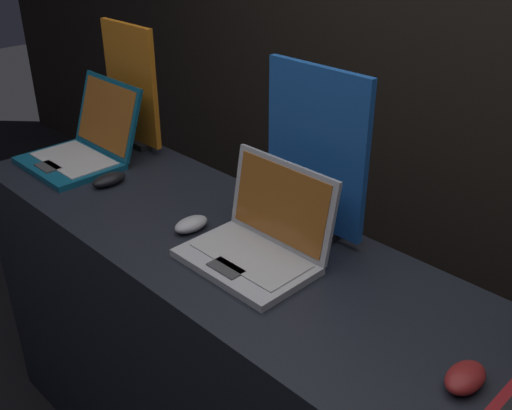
{
  "coord_description": "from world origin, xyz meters",
  "views": [
    {
      "loc": [
        0.94,
        -0.64,
        1.83
      ],
      "look_at": [
        -0.0,
        0.29,
        1.13
      ],
      "focal_mm": 42.0,
      "sensor_mm": 36.0,
      "label": 1
    }
  ],
  "objects_px": {
    "mouse_middle": "(191,224)",
    "laptop_middle": "(260,238)",
    "promo_stand_front": "(132,90)",
    "laptop_front": "(84,144)",
    "mouse_front": "(109,180)",
    "promo_stand_middle": "(315,157)",
    "mouse_back": "(465,378)"
  },
  "relations": [
    {
      "from": "mouse_middle",
      "to": "laptop_middle",
      "type": "bearing_deg",
      "value": 9.07
    },
    {
      "from": "promo_stand_front",
      "to": "laptop_middle",
      "type": "xyz_separation_m",
      "value": [
        0.87,
        -0.22,
        -0.16
      ]
    },
    {
      "from": "laptop_front",
      "to": "mouse_front",
      "type": "distance_m",
      "value": 0.24
    },
    {
      "from": "mouse_middle",
      "to": "promo_stand_front",
      "type": "bearing_deg",
      "value": 157.96
    },
    {
      "from": "mouse_middle",
      "to": "promo_stand_middle",
      "type": "height_order",
      "value": "promo_stand_middle"
    },
    {
      "from": "promo_stand_middle",
      "to": "mouse_front",
      "type": "bearing_deg",
      "value": -159.08
    },
    {
      "from": "mouse_middle",
      "to": "mouse_back",
      "type": "distance_m",
      "value": 0.83
    },
    {
      "from": "laptop_front",
      "to": "promo_stand_front",
      "type": "bearing_deg",
      "value": 90.0
    },
    {
      "from": "mouse_front",
      "to": "laptop_middle",
      "type": "xyz_separation_m",
      "value": [
        0.65,
        0.04,
        0.04
      ]
    },
    {
      "from": "promo_stand_front",
      "to": "mouse_back",
      "type": "distance_m",
      "value": 1.51
    },
    {
      "from": "mouse_middle",
      "to": "mouse_back",
      "type": "bearing_deg",
      "value": -0.2
    },
    {
      "from": "mouse_front",
      "to": "mouse_back",
      "type": "bearing_deg",
      "value": 0.04
    },
    {
      "from": "laptop_middle",
      "to": "promo_stand_front",
      "type": "bearing_deg",
      "value": 165.79
    },
    {
      "from": "laptop_middle",
      "to": "mouse_middle",
      "type": "xyz_separation_m",
      "value": [
        -0.23,
        -0.04,
        -0.04
      ]
    },
    {
      "from": "laptop_front",
      "to": "mouse_middle",
      "type": "xyz_separation_m",
      "value": [
        0.64,
        -0.04,
        -0.04
      ]
    },
    {
      "from": "laptop_front",
      "to": "mouse_back",
      "type": "height_order",
      "value": "laptop_front"
    },
    {
      "from": "laptop_middle",
      "to": "mouse_back",
      "type": "relative_size",
      "value": 3.18
    },
    {
      "from": "laptop_front",
      "to": "laptop_middle",
      "type": "xyz_separation_m",
      "value": [
        0.87,
        -0.01,
        -0.0
      ]
    },
    {
      "from": "laptop_front",
      "to": "promo_stand_front",
      "type": "distance_m",
      "value": 0.26
    },
    {
      "from": "promo_stand_front",
      "to": "laptop_middle",
      "type": "distance_m",
      "value": 0.92
    },
    {
      "from": "mouse_back",
      "to": "laptop_middle",
      "type": "bearing_deg",
      "value": 176.14
    },
    {
      "from": "laptop_middle",
      "to": "promo_stand_middle",
      "type": "bearing_deg",
      "value": 90.0
    },
    {
      "from": "mouse_front",
      "to": "laptop_middle",
      "type": "distance_m",
      "value": 0.65
    },
    {
      "from": "promo_stand_middle",
      "to": "promo_stand_front",
      "type": "bearing_deg",
      "value": 179.02
    },
    {
      "from": "promo_stand_middle",
      "to": "mouse_middle",
      "type": "bearing_deg",
      "value": -133.88
    },
    {
      "from": "mouse_front",
      "to": "promo_stand_middle",
      "type": "xyz_separation_m",
      "value": [
        0.65,
        0.25,
        0.2
      ]
    },
    {
      "from": "mouse_front",
      "to": "mouse_middle",
      "type": "xyz_separation_m",
      "value": [
        0.41,
        0.0,
        0.0
      ]
    },
    {
      "from": "promo_stand_middle",
      "to": "mouse_back",
      "type": "bearing_deg",
      "value": -22.45
    },
    {
      "from": "promo_stand_front",
      "to": "mouse_middle",
      "type": "bearing_deg",
      "value": -22.04
    },
    {
      "from": "laptop_front",
      "to": "mouse_front",
      "type": "xyz_separation_m",
      "value": [
        0.23,
        -0.05,
        -0.04
      ]
    },
    {
      "from": "promo_stand_middle",
      "to": "laptop_front",
      "type": "bearing_deg",
      "value": -167.16
    },
    {
      "from": "promo_stand_front",
      "to": "laptop_middle",
      "type": "height_order",
      "value": "promo_stand_front"
    }
  ]
}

